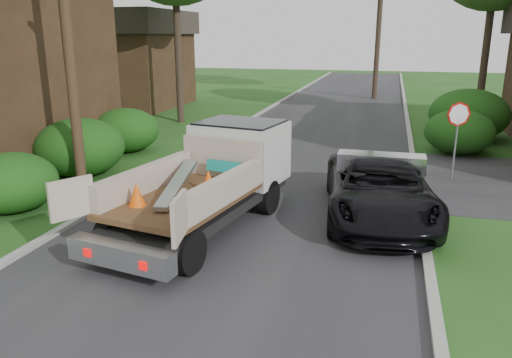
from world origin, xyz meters
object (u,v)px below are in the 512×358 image
at_px(house_left_far, 123,58).
at_px(flatbed_truck, 220,170).
at_px(stop_sign, 458,125).
at_px(utility_pole, 64,6).
at_px(black_pickup, 379,188).

relative_size(house_left_far, flatbed_truck, 1.19).
xyz_separation_m(stop_sign, utility_pole, (-10.68, -4.02, 3.40)).
distance_m(house_left_far, black_pickup, 23.87).
distance_m(stop_sign, utility_pole, 11.91).
height_order(utility_pole, black_pickup, utility_pole).
relative_size(stop_sign, flatbed_truck, 0.39).
xyz_separation_m(stop_sign, house_left_far, (-18.70, 13.00, 1.27)).
xyz_separation_m(stop_sign, black_pickup, (-2.18, -4.07, -1.02)).
distance_m(utility_pole, flatbed_truck, 6.23).
bearing_deg(house_left_far, utility_pole, -64.77).
height_order(stop_sign, house_left_far, house_left_far).
height_order(utility_pole, house_left_far, utility_pole).
bearing_deg(utility_pole, house_left_far, 115.23).
height_order(stop_sign, black_pickup, stop_sign).
bearing_deg(utility_pole, flatbed_truck, -13.55).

